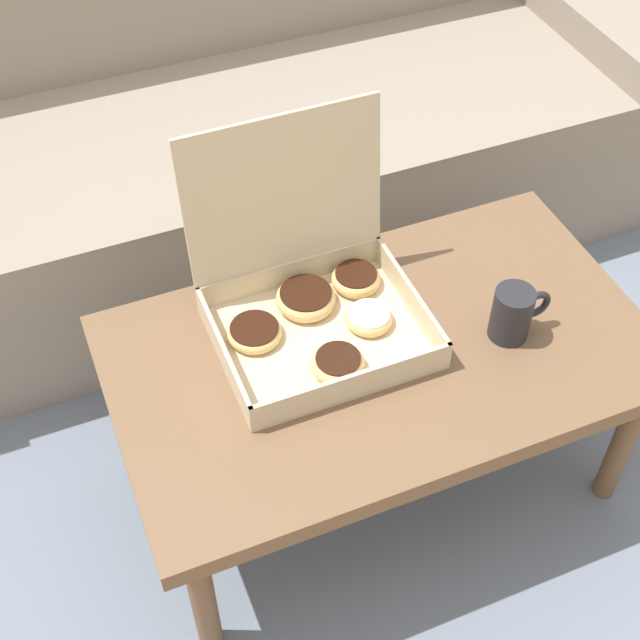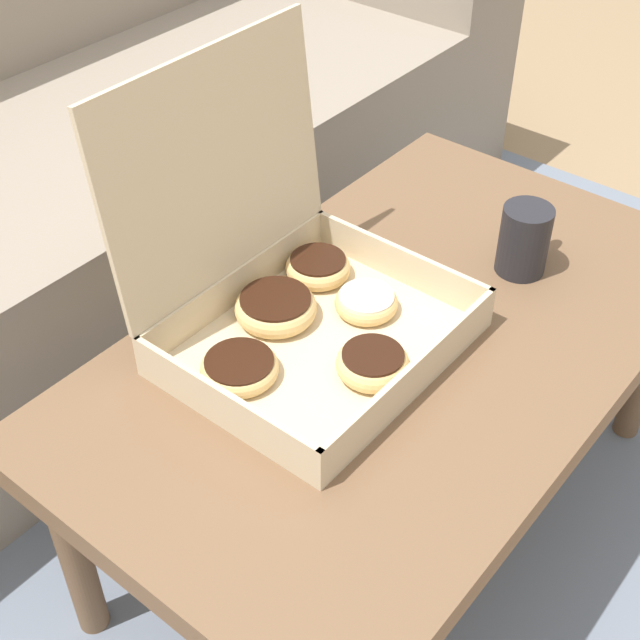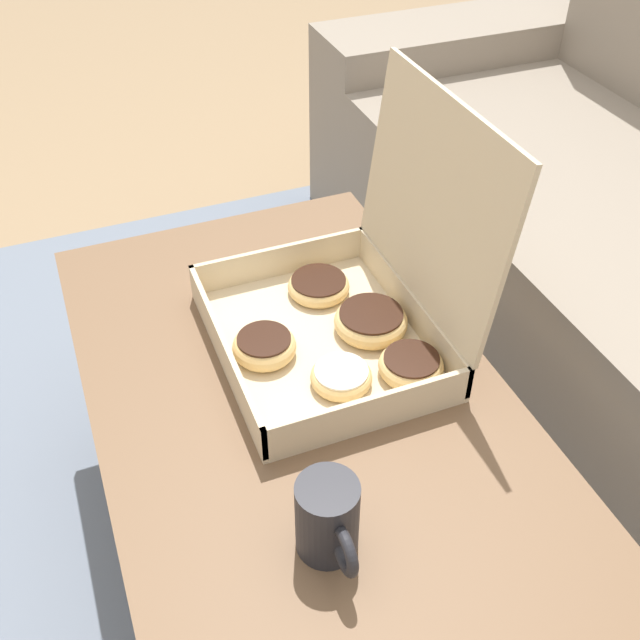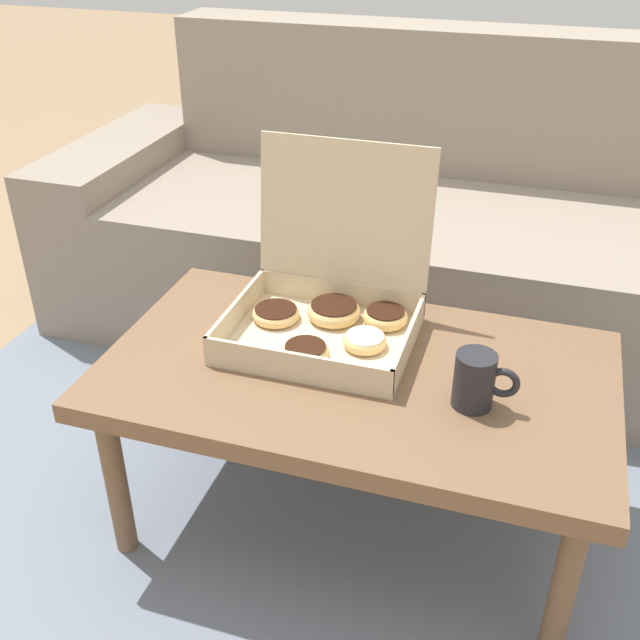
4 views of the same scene
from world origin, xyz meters
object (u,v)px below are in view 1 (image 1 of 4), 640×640
couch (232,136)px  coffee_mug (513,313)px  coffee_table (381,364)px  pastry_box (313,296)px

couch → coffee_mug: couch is taller
couch → coffee_table: 0.88m
couch → coffee_table: (0.00, -0.88, 0.08)m
coffee_table → pastry_box: (-0.09, 0.11, 0.10)m
coffee_table → coffee_mug: bearing=-13.1°
couch → coffee_table: couch is taller
pastry_box → coffee_mug: bearing=-27.6°
pastry_box → coffee_mug: (0.32, -0.17, -0.01)m
coffee_table → coffee_mug: coffee_mug is taller
coffee_table → pastry_box: bearing=127.9°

